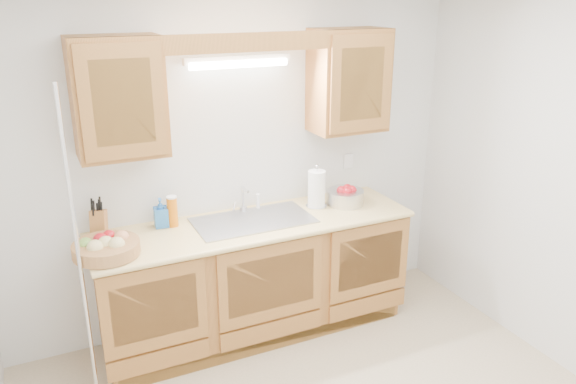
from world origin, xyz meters
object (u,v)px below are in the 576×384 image
knife_block (99,223)px  paper_towel (317,189)px  fruit_basket (106,247)px  apple_bowl (345,196)px

knife_block → paper_towel: size_ratio=0.84×
fruit_basket → apple_bowl: apple_bowl is taller
apple_bowl → fruit_basket: bearing=-175.4°
knife_block → apple_bowl: size_ratio=0.89×
fruit_basket → apple_bowl: 1.81m
knife_block → paper_towel: bearing=14.8°
knife_block → fruit_basket: bearing=-71.4°
fruit_basket → knife_block: knife_block is taller
fruit_basket → paper_towel: size_ratio=1.61×
paper_towel → apple_bowl: bearing=-10.3°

